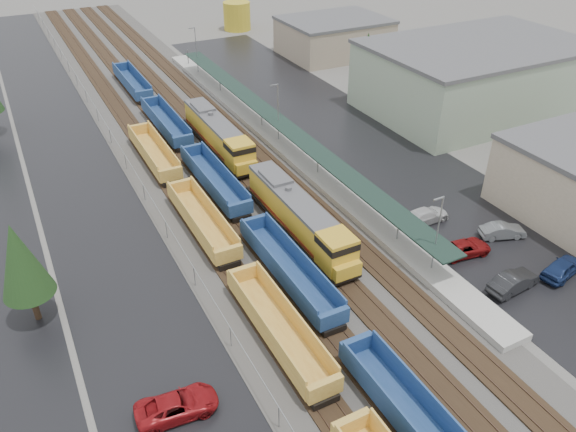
{
  "coord_description": "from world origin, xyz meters",
  "views": [
    {
      "loc": [
        -19.64,
        -8.78,
        31.13
      ],
      "look_at": [
        1.26,
        31.47,
        2.0
      ],
      "focal_mm": 35.0,
      "sensor_mm": 36.0,
      "label": 1
    }
  ],
  "objects_px": {
    "locomotive_trail": "(219,135)",
    "parked_car_east_a": "(513,282)",
    "locomotive_lead": "(300,218)",
    "parked_car_east_e": "(502,231)",
    "parked_car_east_b": "(465,248)",
    "parked_car_east_c": "(426,215)",
    "parked_car_east_d": "(563,268)",
    "storage_tank": "(237,16)",
    "parked_car_west_c": "(177,406)",
    "well_string_blue": "(247,219)",
    "well_string_yellow": "(279,328)"
  },
  "relations": [
    {
      "from": "well_string_blue",
      "to": "storage_tank",
      "type": "bearing_deg",
      "value": 67.62
    },
    {
      "from": "parked_car_west_c",
      "to": "parked_car_east_a",
      "type": "bearing_deg",
      "value": -87.2
    },
    {
      "from": "locomotive_lead",
      "to": "parked_car_east_e",
      "type": "distance_m",
      "value": 19.56
    },
    {
      "from": "locomotive_lead",
      "to": "parked_car_east_a",
      "type": "relative_size",
      "value": 3.7
    },
    {
      "from": "storage_tank",
      "to": "well_string_blue",
      "type": "bearing_deg",
      "value": -112.38
    },
    {
      "from": "storage_tank",
      "to": "parked_car_east_c",
      "type": "bearing_deg",
      "value": -99.22
    },
    {
      "from": "locomotive_trail",
      "to": "parked_car_east_c",
      "type": "xyz_separation_m",
      "value": [
        12.48,
        -24.42,
        -1.51
      ]
    },
    {
      "from": "well_string_yellow",
      "to": "parked_car_east_c",
      "type": "relative_size",
      "value": 15.78
    },
    {
      "from": "parked_car_east_d",
      "to": "parked_car_east_e",
      "type": "xyz_separation_m",
      "value": [
        -0.28,
        6.75,
        -0.1
      ]
    },
    {
      "from": "locomotive_lead",
      "to": "storage_tank",
      "type": "height_order",
      "value": "storage_tank"
    },
    {
      "from": "parked_car_east_a",
      "to": "parked_car_east_b",
      "type": "xyz_separation_m",
      "value": [
        -0.08,
        5.77,
        -0.13
      ]
    },
    {
      "from": "parked_car_east_b",
      "to": "parked_car_east_d",
      "type": "distance_m",
      "value": 8.33
    },
    {
      "from": "parked_car_east_b",
      "to": "parked_car_east_c",
      "type": "distance_m",
      "value": 6.0
    },
    {
      "from": "well_string_yellow",
      "to": "parked_car_east_b",
      "type": "height_order",
      "value": "well_string_yellow"
    },
    {
      "from": "parked_car_west_c",
      "to": "parked_car_east_b",
      "type": "distance_m",
      "value": 29.54
    },
    {
      "from": "locomotive_trail",
      "to": "well_string_blue",
      "type": "height_order",
      "value": "locomotive_trail"
    },
    {
      "from": "locomotive_trail",
      "to": "storage_tank",
      "type": "relative_size",
      "value": 3.28
    },
    {
      "from": "parked_car_east_c",
      "to": "parked_car_east_d",
      "type": "distance_m",
      "value": 13.36
    },
    {
      "from": "parked_car_east_b",
      "to": "well_string_blue",
      "type": "bearing_deg",
      "value": 59.81
    },
    {
      "from": "locomotive_lead",
      "to": "well_string_yellow",
      "type": "height_order",
      "value": "locomotive_lead"
    },
    {
      "from": "well_string_blue",
      "to": "parked_car_east_e",
      "type": "height_order",
      "value": "well_string_blue"
    },
    {
      "from": "well_string_yellow",
      "to": "parked_car_east_c",
      "type": "distance_m",
      "value": 21.96
    },
    {
      "from": "parked_car_west_c",
      "to": "parked_car_east_a",
      "type": "height_order",
      "value": "parked_car_east_a"
    },
    {
      "from": "locomotive_trail",
      "to": "parked_car_east_a",
      "type": "height_order",
      "value": "locomotive_trail"
    },
    {
      "from": "storage_tank",
      "to": "parked_car_west_c",
      "type": "bearing_deg",
      "value": -115.41
    },
    {
      "from": "parked_car_east_b",
      "to": "parked_car_east_c",
      "type": "height_order",
      "value": "parked_car_east_c"
    },
    {
      "from": "parked_car_west_c",
      "to": "parked_car_east_a",
      "type": "xyz_separation_m",
      "value": [
        29.22,
        -0.93,
        0.06
      ]
    },
    {
      "from": "well_string_blue",
      "to": "parked_car_east_a",
      "type": "distance_m",
      "value": 24.84
    },
    {
      "from": "parked_car_east_b",
      "to": "parked_car_east_e",
      "type": "bearing_deg",
      "value": -76.85
    },
    {
      "from": "locomotive_lead",
      "to": "well_string_blue",
      "type": "distance_m",
      "value": 5.48
    },
    {
      "from": "well_string_blue",
      "to": "parked_car_east_d",
      "type": "height_order",
      "value": "well_string_blue"
    },
    {
      "from": "parked_car_east_c",
      "to": "parked_car_east_d",
      "type": "height_order",
      "value": "parked_car_east_d"
    },
    {
      "from": "well_string_yellow",
      "to": "well_string_blue",
      "type": "relative_size",
      "value": 0.78
    },
    {
      "from": "locomotive_lead",
      "to": "well_string_yellow",
      "type": "xyz_separation_m",
      "value": [
        -8.0,
        -11.33,
        -1.07
      ]
    },
    {
      "from": "parked_car_west_c",
      "to": "parked_car_east_d",
      "type": "bearing_deg",
      "value": -87.87
    },
    {
      "from": "parked_car_east_a",
      "to": "parked_car_west_c",
      "type": "bearing_deg",
      "value": 82.63
    },
    {
      "from": "parked_car_east_b",
      "to": "storage_tank",
      "type": "bearing_deg",
      "value": -0.18
    },
    {
      "from": "well_string_yellow",
      "to": "parked_car_east_b",
      "type": "distance_m",
      "value": 20.29
    },
    {
      "from": "well_string_blue",
      "to": "well_string_yellow",
      "type": "bearing_deg",
      "value": -105.01
    },
    {
      "from": "well_string_yellow",
      "to": "locomotive_trail",
      "type": "bearing_deg",
      "value": 76.1
    },
    {
      "from": "locomotive_lead",
      "to": "locomotive_trail",
      "type": "bearing_deg",
      "value": 90.0
    },
    {
      "from": "parked_car_east_e",
      "to": "locomotive_trail",
      "type": "bearing_deg",
      "value": 49.77
    },
    {
      "from": "parked_car_west_c",
      "to": "parked_car_east_e",
      "type": "distance_m",
      "value": 34.65
    },
    {
      "from": "locomotive_trail",
      "to": "parked_car_east_a",
      "type": "xyz_separation_m",
      "value": [
        12.27,
        -36.18,
        -1.43
      ]
    },
    {
      "from": "parked_car_east_a",
      "to": "parked_car_east_c",
      "type": "distance_m",
      "value": 11.77
    },
    {
      "from": "well_string_blue",
      "to": "storage_tank",
      "type": "height_order",
      "value": "storage_tank"
    },
    {
      "from": "parked_car_east_a",
      "to": "parked_car_east_d",
      "type": "distance_m",
      "value": 5.34
    },
    {
      "from": "parked_car_west_c",
      "to": "well_string_yellow",
      "type": "bearing_deg",
      "value": -67.34
    },
    {
      "from": "well_string_blue",
      "to": "parked_car_east_d",
      "type": "distance_m",
      "value": 28.99
    },
    {
      "from": "locomotive_lead",
      "to": "well_string_blue",
      "type": "bearing_deg",
      "value": 138.09
    }
  ]
}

